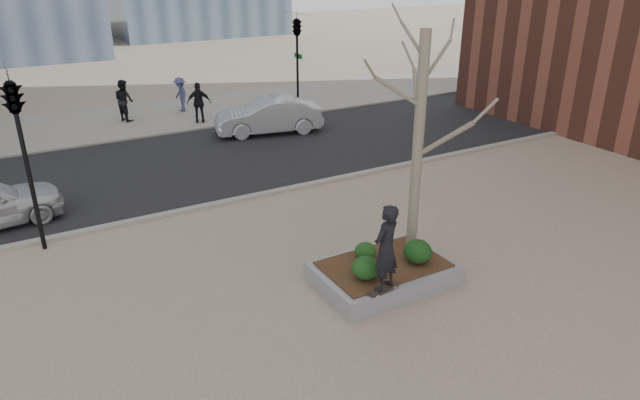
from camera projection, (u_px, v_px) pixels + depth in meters
ground at (345, 294)px, 12.51m from camera, size 120.00×120.00×0.00m
street at (198, 162)px, 20.48m from camera, size 60.00×8.00×0.02m
far_sidewalk at (148, 118)px, 26.07m from camera, size 60.00×6.00×0.02m
planter at (383, 274)px, 12.88m from camera, size 3.00×2.00×0.45m
planter_mulch at (383, 264)px, 12.78m from camera, size 2.70×1.70×0.04m
sycamore_tree at (420, 111)px, 12.17m from camera, size 2.80×2.80×6.60m
shrub_left at (366, 268)px, 12.09m from camera, size 0.59×0.59×0.50m
shrub_middle at (365, 251)px, 12.85m from camera, size 0.49×0.49×0.42m
shrub_right at (418, 252)px, 12.72m from camera, size 0.64×0.64×0.54m
skateboard at (384, 289)px, 11.79m from camera, size 0.80×0.34×0.08m
skateboarder at (386, 248)px, 11.41m from camera, size 0.80×0.66×1.86m
car_silver at (269, 116)px, 23.54m from camera, size 4.60×2.45×1.44m
car_third at (507, 88)px, 28.59m from camera, size 5.06×2.29×1.44m
pedestrian_a at (124, 100)px, 25.24m from camera, size 0.98×1.09×1.83m
pedestrian_b at (181, 94)px, 26.80m from camera, size 0.67×1.08×1.60m
pedestrian_c at (199, 103)px, 24.94m from camera, size 1.12×0.75×1.77m
traffic_light_near at (27, 165)px, 13.58m from camera, size 0.60×2.48×4.50m
traffic_light_far at (297, 64)px, 26.23m from camera, size 0.60×2.48×4.50m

